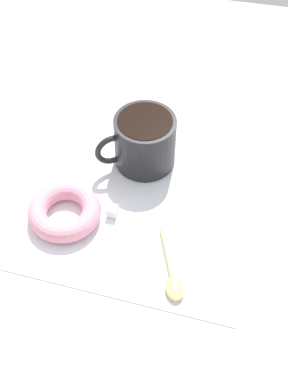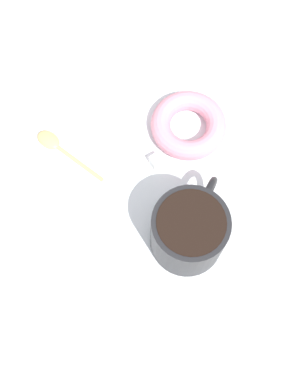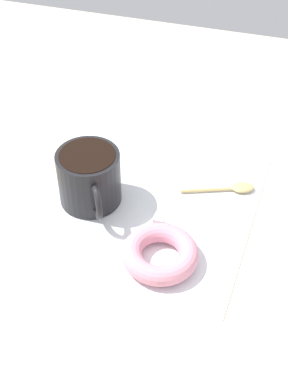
# 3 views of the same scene
# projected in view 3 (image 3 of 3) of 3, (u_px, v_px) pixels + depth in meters

# --- Properties ---
(ground_plane) EXTENTS (1.20, 1.20, 0.02)m
(ground_plane) POSITION_uv_depth(u_px,v_px,m) (157.00, 205.00, 0.84)
(ground_plane) COLOR beige
(napkin) EXTENTS (0.35, 0.35, 0.00)m
(napkin) POSITION_uv_depth(u_px,v_px,m) (144.00, 202.00, 0.82)
(napkin) COLOR white
(napkin) RESTS_ON ground_plane
(coffee_cup) EXTENTS (0.10, 0.12, 0.09)m
(coffee_cup) POSITION_uv_depth(u_px,v_px,m) (89.00, 177.00, 0.80)
(coffee_cup) COLOR black
(coffee_cup) RESTS_ON napkin
(donut) EXTENTS (0.11, 0.11, 0.03)m
(donut) POSITION_uv_depth(u_px,v_px,m) (160.00, 254.00, 0.73)
(donut) COLOR pink
(donut) RESTS_ON napkin
(spoon) EXTENTS (0.11, 0.06, 0.01)m
(spoon) POSITION_uv_depth(u_px,v_px,m) (234.00, 188.00, 0.84)
(spoon) COLOR #D8B772
(spoon) RESTS_ON napkin
(sugar_cube) EXTENTS (0.02, 0.02, 0.02)m
(sugar_cube) POSITION_uv_depth(u_px,v_px,m) (159.00, 221.00, 0.78)
(sugar_cube) COLOR white
(sugar_cube) RESTS_ON napkin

